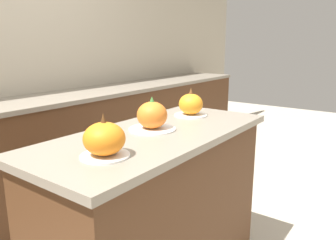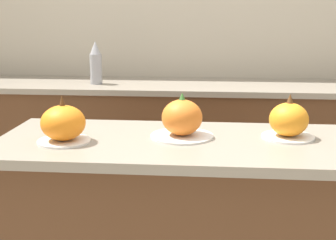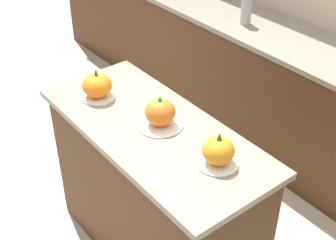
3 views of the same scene
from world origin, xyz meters
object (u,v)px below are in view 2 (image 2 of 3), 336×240
(pumpkin_cake_right, at_px, (289,121))
(pumpkin_cake_left, at_px, (63,124))
(bottle_tall, at_px, (96,64))
(pumpkin_cake_center, at_px, (182,120))

(pumpkin_cake_right, bearing_deg, pumpkin_cake_left, -170.86)
(pumpkin_cake_right, height_order, bottle_tall, bottle_tall)
(pumpkin_cake_center, height_order, pumpkin_cake_right, pumpkin_cake_center)
(pumpkin_cake_right, xyz_separation_m, bottle_tall, (-1.02, 1.22, 0.07))
(pumpkin_cake_center, bearing_deg, pumpkin_cake_right, 3.32)
(pumpkin_cake_center, bearing_deg, bottle_tall, 116.85)
(pumpkin_cake_center, xyz_separation_m, bottle_tall, (-0.63, 1.24, 0.07))
(pumpkin_cake_left, bearing_deg, pumpkin_cake_center, 14.43)
(pumpkin_cake_right, relative_size, bottle_tall, 0.71)
(pumpkin_cake_right, distance_m, bottle_tall, 1.59)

